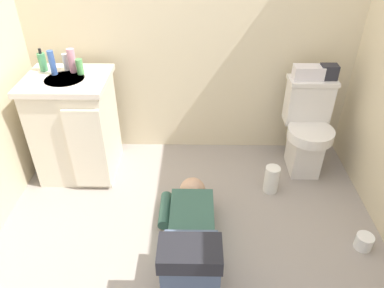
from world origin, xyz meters
name	(u,v)px	position (x,y,z in m)	size (l,w,h in m)	color
ground_plane	(189,234)	(0.00, 0.00, -0.02)	(3.07, 3.09, 0.04)	gray
wall_back	(192,8)	(0.00, 1.09, 1.20)	(2.73, 0.08, 2.40)	beige
toilet	(307,128)	(0.92, 0.75, 0.37)	(0.36, 0.46, 0.75)	silver
vanity_cabinet	(76,126)	(-0.89, 0.68, 0.42)	(0.60, 0.53, 0.82)	beige
faucet	(70,63)	(-0.89, 0.82, 0.87)	(0.02, 0.02, 0.10)	silver
person_plumber	(190,237)	(0.01, -0.19, 0.18)	(0.39, 1.06, 0.52)	#33594C
tissue_box	(308,72)	(0.87, 0.85, 0.80)	(0.22, 0.11, 0.10)	silver
toiletry_bag	(329,72)	(1.02, 0.85, 0.81)	(0.12, 0.09, 0.11)	#26262D
soap_dispenser	(42,62)	(-1.08, 0.80, 0.89)	(0.06, 0.06, 0.17)	#46915B
bottle_blue	(52,63)	(-0.98, 0.74, 0.91)	(0.04, 0.04, 0.17)	#3B60B0
bottle_white	(66,62)	(-0.91, 0.82, 0.88)	(0.04, 0.04, 0.12)	white
bottle_pink	(72,61)	(-0.85, 0.78, 0.91)	(0.06, 0.06, 0.17)	pink
bottle_green	(80,67)	(-0.79, 0.74, 0.88)	(0.05, 0.05, 0.11)	#4F9753
paper_towel_roll	(272,179)	(0.62, 0.44, 0.11)	(0.11, 0.11, 0.22)	white
toilet_paper_roll	(364,242)	(1.13, -0.11, 0.05)	(0.11, 0.11, 0.10)	white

